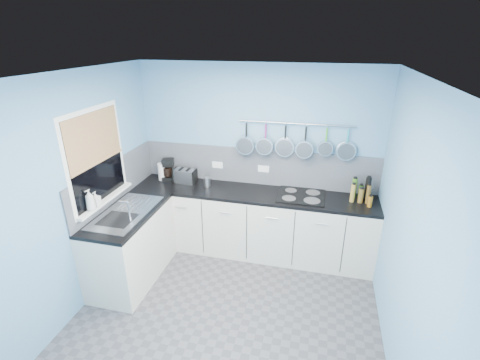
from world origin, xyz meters
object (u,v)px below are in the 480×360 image
at_px(toaster, 185,176).
at_px(canister, 207,182).
at_px(coffee_maker, 168,170).
at_px(hob, 301,196).
at_px(soap_bottle_b, 96,199).
at_px(soap_bottle_a, 90,200).
at_px(paper_towel, 162,172).

bearing_deg(toaster, canister, -3.91).
xyz_separation_m(coffee_maker, toaster, (0.27, -0.04, -0.05)).
xyz_separation_m(coffee_maker, hob, (1.88, -0.11, -0.14)).
relative_size(soap_bottle_b, coffee_maker, 0.58).
bearing_deg(soap_bottle_b, canister, 51.33).
bearing_deg(soap_bottle_a, coffee_maker, 77.54).
xyz_separation_m(soap_bottle_a, soap_bottle_b, (0.00, 0.09, -0.03)).
relative_size(soap_bottle_a, toaster, 0.82).
bearing_deg(toaster, hob, 3.41).
distance_m(toaster, hob, 1.62).
distance_m(coffee_maker, hob, 1.89).
distance_m(soap_bottle_a, soap_bottle_b, 0.10).
xyz_separation_m(paper_towel, toaster, (0.34, -0.00, -0.03)).
relative_size(soap_bottle_a, paper_towel, 0.97).
height_order(coffee_maker, toaster, coffee_maker).
bearing_deg(paper_towel, soap_bottle_b, -100.13).
xyz_separation_m(paper_towel, coffee_maker, (0.08, 0.03, 0.02)).
distance_m(soap_bottle_a, hob, 2.49).
xyz_separation_m(toaster, hob, (1.61, -0.08, -0.09)).
distance_m(paper_towel, canister, 0.69).
height_order(paper_towel, hob, paper_towel).
xyz_separation_m(paper_towel, canister, (0.69, -0.06, -0.06)).
height_order(soap_bottle_a, paper_towel, soap_bottle_a).
height_order(soap_bottle_b, hob, soap_bottle_b).
bearing_deg(coffee_maker, soap_bottle_b, -119.61).
relative_size(coffee_maker, toaster, 1.01).
bearing_deg(coffee_maker, soap_bottle_a, -118.68).
xyz_separation_m(canister, hob, (1.27, -0.02, -0.06)).
height_order(soap_bottle_a, soap_bottle_b, soap_bottle_a).
distance_m(soap_bottle_a, coffee_maker, 1.36).
bearing_deg(coffee_maker, toaster, -23.97).
relative_size(paper_towel, toaster, 0.84).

